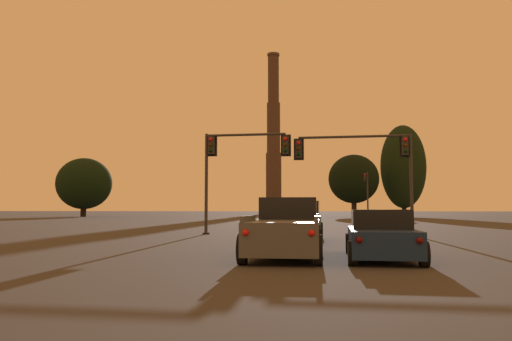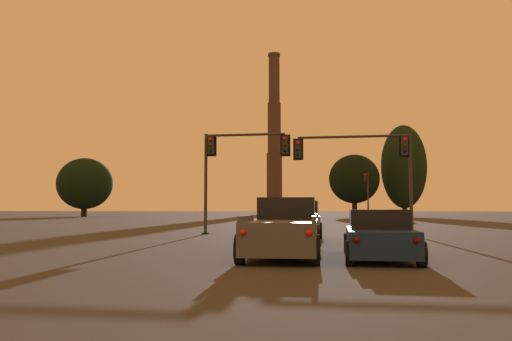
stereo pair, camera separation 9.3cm
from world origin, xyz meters
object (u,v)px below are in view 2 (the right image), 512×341
object	(u,v)px
pickup_truck_center_lane_second	(284,230)
sedan_right_lane_second	(379,236)
traffic_light_overhead_left	(234,157)
traffic_light_far_right	(367,189)
pickup_truck_center_lane_front	(297,223)
smokestack	(274,150)
traffic_light_overhead_right	(369,157)

from	to	relation	value
pickup_truck_center_lane_second	sedan_right_lane_second	world-z (taller)	pickup_truck_center_lane_second
traffic_light_overhead_left	traffic_light_far_right	bearing A→B (deg)	74.48
pickup_truck_center_lane_front	traffic_light_far_right	xyz separation A→B (m)	(5.51, 39.50, 3.10)
pickup_truck_center_lane_second	sedan_right_lane_second	distance (m)	2.84
pickup_truck_center_lane_front	sedan_right_lane_second	size ratio (longest dim) A/B	1.17
pickup_truck_center_lane_second	smokestack	distance (m)	133.33
traffic_light_overhead_left	traffic_light_overhead_right	world-z (taller)	traffic_light_overhead_left
smokestack	traffic_light_overhead_right	bearing A→B (deg)	-80.51
traffic_light_far_right	smokestack	world-z (taller)	smokestack
sedan_right_lane_second	traffic_light_far_right	distance (m)	47.29
smokestack	pickup_truck_center_lane_front	bearing A→B (deg)	-82.57
pickup_truck_center_lane_second	traffic_light_overhead_left	distance (m)	13.63
pickup_truck_center_lane_second	smokestack	bearing A→B (deg)	95.28
traffic_light_overhead_right	traffic_light_far_right	bearing A→B (deg)	86.78
sedan_right_lane_second	smokestack	size ratio (longest dim) A/B	0.10
sedan_right_lane_second	traffic_light_overhead_right	size ratio (longest dim) A/B	0.71
pickup_truck_center_lane_front	traffic_light_overhead_right	distance (m)	7.60
pickup_truck_center_lane_front	traffic_light_overhead_left	bearing A→B (deg)	127.01
sedan_right_lane_second	traffic_light_overhead_left	size ratio (longest dim) A/B	0.82
traffic_light_overhead_left	smokestack	xyz separation A→B (m)	(-12.15, 118.62, 14.52)
sedan_right_lane_second	traffic_light_overhead_left	distance (m)	15.11
traffic_light_overhead_left	smokestack	distance (m)	120.12
traffic_light_far_right	smokestack	bearing A→B (deg)	104.40
traffic_light_overhead_left	pickup_truck_center_lane_second	bearing A→B (deg)	-71.45
pickup_truck_center_lane_front	traffic_light_overhead_right	world-z (taller)	traffic_light_overhead_right
pickup_truck_center_lane_second	traffic_light_overhead_left	world-z (taller)	traffic_light_overhead_left
traffic_light_far_right	traffic_light_overhead_left	size ratio (longest dim) A/B	1.03
traffic_light_overhead_left	traffic_light_overhead_right	xyz separation A→B (m)	(7.61, 0.43, -0.08)
traffic_light_overhead_right	smokestack	xyz separation A→B (m)	(-19.76, 118.18, 14.61)
traffic_light_far_right	sedan_right_lane_second	bearing A→B (deg)	-93.07
pickup_truck_center_lane_front	smokestack	xyz separation A→B (m)	(-16.15, 123.87, 18.14)
sedan_right_lane_second	traffic_light_overhead_right	world-z (taller)	traffic_light_overhead_right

